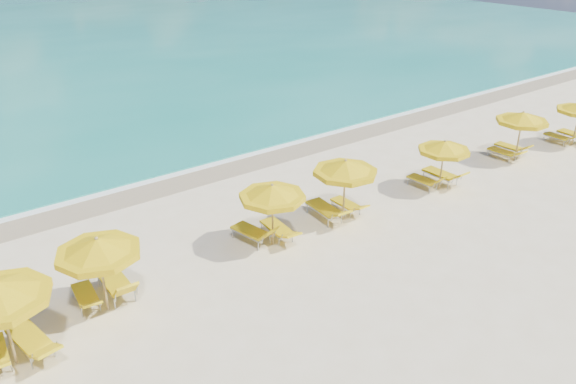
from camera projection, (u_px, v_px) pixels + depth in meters
ground_plane at (314, 238)px, 19.28m from camera, size 120.00×120.00×0.00m
wet_sand_band at (207, 170)px, 24.62m from camera, size 120.00×2.60×0.01m
foam_line at (199, 165)px, 25.20m from camera, size 120.00×1.20×0.03m
whitecap_near at (9, 139)px, 28.30m from camera, size 14.00×0.36×0.05m
whitecap_far at (191, 73)px, 40.94m from camera, size 18.00×0.30×0.05m
umbrella_2 at (98, 248)px, 14.88m from camera, size 2.32×2.32×2.34m
umbrella_3 at (272, 193)px, 18.14m from camera, size 2.27×2.27×2.24m
umbrella_4 at (345, 168)px, 19.74m from camera, size 2.82×2.82×2.35m
umbrella_5 at (444, 147)px, 22.20m from camera, size 2.65×2.65×2.10m
umbrella_6 at (522, 118)px, 24.97m from camera, size 3.00×3.00×2.31m
lounger_1_right at (32, 344)px, 14.06m from camera, size 1.00×2.10×0.74m
lounger_2_left at (86, 299)px, 15.83m from camera, size 0.71×1.74×0.68m
lounger_2_right at (117, 288)px, 16.24m from camera, size 0.72×1.95×0.96m
lounger_3_left at (252, 236)px, 18.99m from camera, size 0.95×1.90×0.88m
lounger_3_right at (277, 232)px, 19.26m from camera, size 0.75×1.91×0.67m
lounger_4_left at (325, 213)px, 20.48m from camera, size 0.82×2.09×0.81m
lounger_4_right at (346, 207)px, 21.00m from camera, size 0.55×1.65×0.63m
lounger_5_left at (423, 183)px, 22.92m from camera, size 0.65×1.64×0.76m
lounger_5_right at (441, 177)px, 23.36m from camera, size 0.69×1.96×0.83m
lounger_6_left at (503, 155)px, 25.77m from camera, size 0.60×1.73×0.67m
lounger_6_right at (509, 149)px, 26.37m from camera, size 0.64×1.71×0.68m
lounger_7_left at (558, 139)px, 27.66m from camera, size 0.61×1.66×0.67m
lounger_7_right at (574, 137)px, 27.81m from camera, size 0.76×1.97×0.78m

